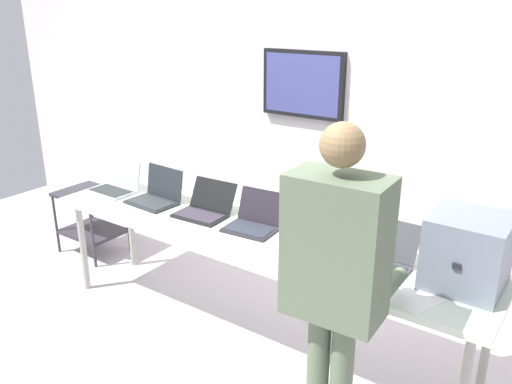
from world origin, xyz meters
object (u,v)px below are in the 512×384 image
laptop_station_2 (205,208)px  laptop_station_5 (383,258)px  equipment_box (468,251)px  laptop_station_0 (116,184)px  storage_cart (91,213)px  laptop_station_3 (254,220)px  laptop_station_4 (316,238)px  laptop_station_1 (156,195)px  person (336,271)px  workbench (251,239)px

laptop_station_2 → laptop_station_5: size_ratio=1.06×
equipment_box → laptop_station_0: 2.65m
laptop_station_5 → storage_cart: laptop_station_5 is taller
laptop_station_0 → laptop_station_3: size_ratio=1.02×
laptop_station_4 → laptop_station_5: laptop_station_4 is taller
laptop_station_3 → storage_cart: 2.01m
storage_cart → laptop_station_2: bearing=-6.5°
laptop_station_1 → person: bearing=-19.9°
laptop_station_0 → laptop_station_4: size_ratio=1.08×
laptop_station_3 → storage_cart: laptop_station_3 is taller
workbench → equipment_box: size_ratio=7.58×
laptop_station_0 → storage_cart: laptop_station_0 is taller
laptop_station_0 → laptop_station_2: (0.89, 0.02, -0.00)m
laptop_station_2 → laptop_station_5: (1.32, -0.02, 0.00)m
laptop_station_4 → laptop_station_5: bearing=-2.0°
laptop_station_1 → laptop_station_0: bearing=-179.6°
workbench → laptop_station_0: bearing=178.8°
laptop_station_2 → laptop_station_4: bearing=-0.1°
laptop_station_5 → person: (0.03, -0.66, 0.21)m
workbench → laptop_station_5: size_ratio=8.97×
laptop_station_1 → laptop_station_4: (1.34, 0.02, -0.00)m
laptop_station_0 → laptop_station_3: (1.31, 0.03, -0.00)m
laptop_station_4 → laptop_station_0: bearing=-179.3°
laptop_station_3 → workbench: bearing=-79.0°
laptop_station_4 → person: 0.84m
equipment_box → storage_cart: bearing=177.6°
laptop_station_4 → storage_cart: (-2.42, 0.18, -0.46)m
laptop_station_5 → storage_cart: (-2.85, 0.19, -0.45)m
laptop_station_0 → laptop_station_3: laptop_station_0 is taller
workbench → person: bearing=-34.0°
laptop_station_5 → storage_cart: bearing=176.2°
storage_cart → laptop_station_0: bearing=-17.3°
person → laptop_station_1: bearing=160.1°
laptop_station_3 → person: bearing=-36.1°
laptop_station_1 → storage_cart: laptop_station_1 is taller
workbench → laptop_station_5: 0.90m
laptop_station_1 → laptop_station_5: (1.77, 0.00, -0.00)m
laptop_station_0 → laptop_station_2: 0.89m
equipment_box → storage_cart: size_ratio=0.70×
equipment_box → laptop_station_4: (-0.86, -0.04, -0.14)m
laptop_station_0 → laptop_station_2: laptop_station_0 is taller
workbench → laptop_station_3: (-0.01, 0.06, 0.11)m
laptop_station_0 → storage_cart: (-0.64, 0.20, -0.46)m
laptop_station_3 → person: person is taller
laptop_station_1 → laptop_station_3: (0.87, 0.03, -0.00)m
person → laptop_station_5: bearing=92.8°
workbench → laptop_station_2: 0.45m
storage_cart → laptop_station_1: bearing=-10.3°
workbench → laptop_station_4: size_ratio=9.47×
workbench → equipment_box: 1.34m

